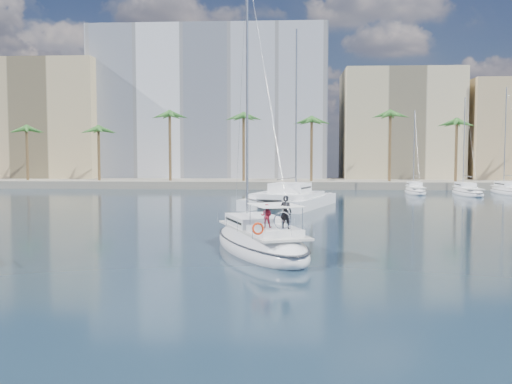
{
  "coord_description": "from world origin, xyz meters",
  "views": [
    {
      "loc": [
        2.31,
        -33.15,
        5.74
      ],
      "look_at": [
        0.35,
        1.5,
        3.31
      ],
      "focal_mm": 40.0,
      "sensor_mm": 36.0,
      "label": 1
    }
  ],
  "objects": [
    {
      "name": "building_tan_left",
      "position": [
        -42.0,
        69.0,
        11.0
      ],
      "size": [
        22.0,
        14.0,
        22.0
      ],
      "primitive_type": "cube",
      "color": "tan",
      "rests_on": "ground"
    },
    {
      "name": "palm_centre",
      "position": [
        0.0,
        57.0,
        10.28
      ],
      "size": [
        3.6,
        3.6,
        12.3
      ],
      "color": "brown",
      "rests_on": "ground"
    },
    {
      "name": "quay",
      "position": [
        0.0,
        61.0,
        0.6
      ],
      "size": [
        120.0,
        14.0,
        1.2
      ],
      "primitive_type": "cube",
      "color": "gray",
      "rests_on": "ground"
    },
    {
      "name": "palm_left",
      "position": [
        -34.0,
        57.0,
        10.28
      ],
      "size": [
        3.6,
        3.6,
        12.3
      ],
      "color": "brown",
      "rests_on": "ground"
    },
    {
      "name": "main_sloop",
      "position": [
        0.7,
        -0.53,
        0.54
      ],
      "size": [
        7.92,
        12.68,
        17.96
      ],
      "rotation": [
        0.0,
        0.0,
        0.37
      ],
      "color": "white",
      "rests_on": "ground"
    },
    {
      "name": "moored_yacht_c",
      "position": [
        33.0,
        47.0,
        0.0
      ],
      "size": [
        3.98,
        12.33,
        15.54
      ],
      "primitive_type": null,
      "rotation": [
        0.0,
        0.0,
        0.03
      ],
      "color": "white",
      "rests_on": "ground"
    },
    {
      "name": "ground",
      "position": [
        0.0,
        0.0,
        0.0
      ],
      "size": [
        160.0,
        160.0,
        0.0
      ],
      "primitive_type": "plane",
      "color": "black",
      "rests_on": "ground"
    },
    {
      "name": "moored_yacht_a",
      "position": [
        20.0,
        47.0,
        0.0
      ],
      "size": [
        3.37,
        9.52,
        11.9
      ],
      "primitive_type": null,
      "rotation": [
        0.0,
        0.0,
        -0.07
      ],
      "color": "white",
      "rests_on": "ground"
    },
    {
      "name": "moored_yacht_b",
      "position": [
        26.5,
        45.0,
        0.0
      ],
      "size": [
        3.32,
        10.83,
        13.72
      ],
      "primitive_type": null,
      "rotation": [
        0.0,
        0.0,
        -0.02
      ],
      "color": "white",
      "rests_on": "ground"
    },
    {
      "name": "building_modern",
      "position": [
        -12.0,
        73.0,
        14.0
      ],
      "size": [
        42.0,
        16.0,
        28.0
      ],
      "primitive_type": "cube",
      "color": "white",
      "rests_on": "ground"
    },
    {
      "name": "building_beige",
      "position": [
        22.0,
        70.0,
        10.0
      ],
      "size": [
        20.0,
        14.0,
        20.0
      ],
      "primitive_type": "cube",
      "color": "#CAB991",
      "rests_on": "ground"
    },
    {
      "name": "palm_right",
      "position": [
        34.0,
        57.0,
        10.28
      ],
      "size": [
        3.6,
        3.6,
        12.3
      ],
      "color": "brown",
      "rests_on": "ground"
    },
    {
      "name": "catamaran",
      "position": [
        2.45,
        26.64,
        1.17
      ],
      "size": [
        10.45,
        14.43,
        18.85
      ],
      "rotation": [
        0.0,
        0.0,
        -0.34
      ],
      "color": "white",
      "rests_on": "ground"
    },
    {
      "name": "seagull",
      "position": [
        -0.76,
        6.1,
        0.7
      ],
      "size": [
        1.12,
        0.48,
        0.21
      ],
      "color": "silver",
      "rests_on": "ground"
    }
  ]
}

